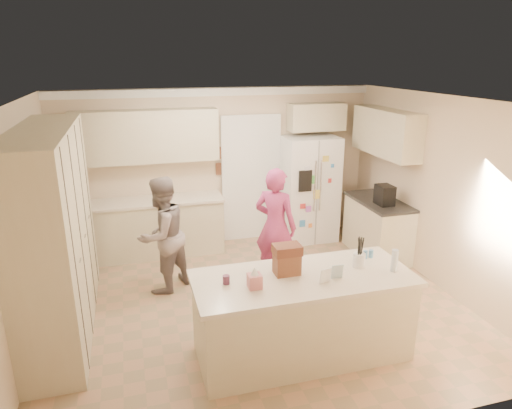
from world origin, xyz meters
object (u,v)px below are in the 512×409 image
object	(u,v)px
refrigerator	(309,189)
tissue_box	(255,281)
coffee_maker	(385,195)
utensil_crock	(359,260)
teen_girl	(275,226)
dollhouse_body	(287,264)
teen_boy	(162,235)
island_base	(302,317)

from	to	relation	value
refrigerator	tissue_box	xyz separation A→B (m)	(-1.85, -3.17, 0.10)
refrigerator	tissue_box	bearing A→B (deg)	-119.59
coffee_maker	tissue_box	world-z (taller)	coffee_maker
coffee_maker	tissue_box	bearing A→B (deg)	-142.43
coffee_maker	utensil_crock	distance (m)	2.32
utensil_crock	teen_girl	xyz separation A→B (m)	(-0.41, 1.62, -0.17)
refrigerator	tissue_box	distance (m)	3.67
refrigerator	utensil_crock	xyz separation A→B (m)	(-0.65, -3.02, 0.10)
dollhouse_body	teen_girl	distance (m)	1.63
refrigerator	coffee_maker	xyz separation A→B (m)	(0.75, -1.17, 0.17)
utensil_crock	teen_girl	distance (m)	1.68
coffee_maker	teen_boy	bearing A→B (deg)	-179.26
tissue_box	dollhouse_body	world-z (taller)	dollhouse_body
island_base	dollhouse_body	bearing A→B (deg)	146.31
teen_girl	tissue_box	bearing A→B (deg)	107.32
coffee_maker	teen_girl	world-z (taller)	teen_girl
utensil_crock	tissue_box	bearing A→B (deg)	-172.87
island_base	utensil_crock	distance (m)	0.86
island_base	utensil_crock	bearing A→B (deg)	4.40
refrigerator	tissue_box	size ratio (longest dim) A/B	12.86
teen_boy	teen_girl	size ratio (longest dim) A/B	0.96
refrigerator	teen_boy	distance (m)	2.86
dollhouse_body	teen_girl	bearing A→B (deg)	76.03
teen_girl	dollhouse_body	bearing A→B (deg)	117.39
utensil_crock	dollhouse_body	world-z (taller)	dollhouse_body
island_base	dollhouse_body	xyz separation A→B (m)	(-0.15, 0.10, 0.60)
refrigerator	dollhouse_body	size ratio (longest dim) A/B	6.92
utensil_crock	tissue_box	size ratio (longest dim) A/B	1.07
coffee_maker	dollhouse_body	bearing A→B (deg)	-140.71
tissue_box	teen_girl	xyz separation A→B (m)	(0.79, 1.77, -0.16)
refrigerator	coffee_maker	bearing A→B (deg)	-56.78
utensil_crock	dollhouse_body	xyz separation A→B (m)	(-0.80, 0.05, 0.04)
dollhouse_body	teen_boy	bearing A→B (deg)	122.97
teen_boy	refrigerator	bearing A→B (deg)	165.28
teen_girl	teen_boy	bearing A→B (deg)	34.54
refrigerator	island_base	xyz separation A→B (m)	(-1.30, -3.07, -0.46)
utensil_crock	dollhouse_body	distance (m)	0.80
dollhouse_body	island_base	bearing A→B (deg)	-33.69
coffee_maker	teen_boy	xyz separation A→B (m)	(-3.34, -0.04, -0.27)
tissue_box	teen_boy	bearing A→B (deg)	110.70
utensil_crock	teen_boy	bearing A→B (deg)	137.03
refrigerator	teen_boy	bearing A→B (deg)	-154.18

